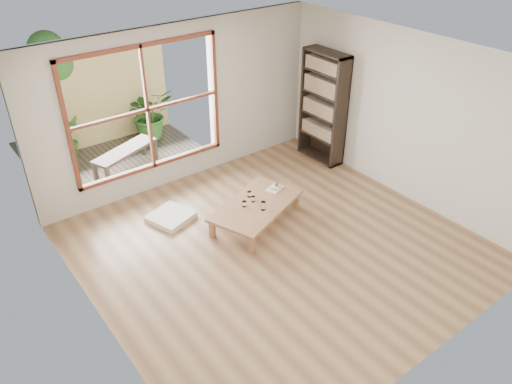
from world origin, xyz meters
The scene contains 15 objects.
ground centered at (0.00, 0.00, 0.00)m, with size 5.00×5.00×0.00m, color #9F7D4F.
low_table centered at (0.13, 0.62, 0.28)m, with size 1.64×1.27×0.32m.
floor_cushion centered at (-0.86, 1.46, 0.04)m, with size 0.57×0.57×0.08m, color beige.
bookshelf centered at (2.32, 1.56, 0.99)m, with size 0.32×0.89×1.98m, color black.
glass_tall centered at (0.12, 0.45, 0.38)m, with size 0.07×0.07×0.13m, color silver.
glass_mid centered at (0.13, 0.71, 0.36)m, with size 0.06×0.06×0.09m, color silver.
glass_short centered at (0.17, 0.85, 0.36)m, with size 0.07×0.07×0.09m, color silver.
glass_small centered at (-0.05, 0.68, 0.36)m, with size 0.07×0.07×0.08m, color silver.
food_tray centered at (0.62, 0.79, 0.34)m, with size 0.30×0.26×0.08m.
deck centered at (-0.60, 3.56, 0.00)m, with size 2.80×2.00×0.05m, color #3D352C.
garden_bench centered at (-0.74, 3.23, 0.36)m, with size 1.31×0.81×0.40m.
bamboo_fence centered at (-0.60, 4.56, 0.90)m, with size 2.80×0.06×1.80m, color tan.
shrub_right centered at (0.23, 4.17, 0.52)m, with size 0.90×0.78×1.00m, color #316525.
shrub_left centered at (-1.39, 4.12, 0.46)m, with size 0.48×0.39×0.87m, color #316525.
garden_tree centered at (-1.28, 4.86, 1.63)m, with size 1.04×0.85×2.22m.
Camera 1 is at (-3.59, -4.26, 4.36)m, focal length 35.00 mm.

